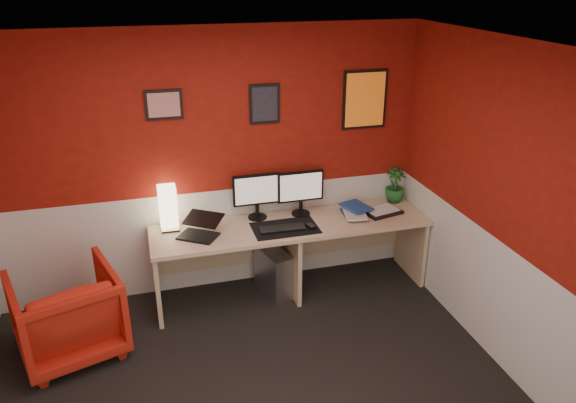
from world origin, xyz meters
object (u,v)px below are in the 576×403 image
object	(u,v)px
shoji_lamp	(168,209)
armchair	(67,313)
zen_tray	(382,211)
potted_plant	(395,185)
desk	(291,258)
pc_tower	(273,272)
monitor_left	(257,190)
laptop	(198,226)
monitor_right	(301,186)

from	to	relation	value
shoji_lamp	armchair	distance (m)	1.21
zen_tray	potted_plant	size ratio (longest dim) A/B	0.99
desk	potted_plant	xyz separation A→B (m)	(1.16, 0.23, 0.54)
zen_tray	pc_tower	xyz separation A→B (m)	(-1.09, 0.02, -0.52)
monitor_left	pc_tower	world-z (taller)	monitor_left
shoji_lamp	monitor_left	xyz separation A→B (m)	(0.82, 0.03, 0.09)
monitor_left	pc_tower	distance (m)	0.82
laptop	pc_tower	bearing A→B (deg)	39.94
potted_plant	pc_tower	bearing A→B (deg)	-171.24
desk	armchair	world-z (taller)	desk
armchair	pc_tower	bearing A→B (deg)	175.19
zen_tray	shoji_lamp	bearing A→B (deg)	174.64
shoji_lamp	laptop	bearing A→B (deg)	-44.95
desk	armchair	xyz separation A→B (m)	(-1.99, -0.39, -0.00)
shoji_lamp	monitor_right	xyz separation A→B (m)	(1.25, -0.01, 0.09)
laptop	zen_tray	xyz separation A→B (m)	(1.79, 0.04, -0.09)
zen_tray	potted_plant	distance (m)	0.37
monitor_right	potted_plant	world-z (taller)	monitor_right
desk	monitor_right	distance (m)	0.70
potted_plant	desk	bearing A→B (deg)	-168.80
desk	armchair	distance (m)	2.03
laptop	armchair	size ratio (longest dim) A/B	0.41
monitor_right	armchair	distance (m)	2.31
laptop	monitor_right	xyz separation A→B (m)	(1.02, 0.22, 0.18)
monitor_right	pc_tower	bearing A→B (deg)	-153.46
pc_tower	armchair	distance (m)	1.87
shoji_lamp	zen_tray	bearing A→B (deg)	-5.36
zen_tray	armchair	xyz separation A→B (m)	(-2.91, -0.39, -0.38)
monitor_left	monitor_right	size ratio (longest dim) A/B	1.00
monitor_left	armchair	distance (m)	1.94
potted_plant	shoji_lamp	bearing A→B (deg)	-178.99
shoji_lamp	armchair	world-z (taller)	shoji_lamp
zen_tray	monitor_right	bearing A→B (deg)	166.59
shoji_lamp	monitor_left	bearing A→B (deg)	1.74
shoji_lamp	monitor_right	distance (m)	1.25
zen_tray	potted_plant	world-z (taller)	potted_plant
zen_tray	pc_tower	distance (m)	1.21
zen_tray	potted_plant	bearing A→B (deg)	43.86
shoji_lamp	pc_tower	size ratio (longest dim) A/B	0.89
laptop	monitor_right	distance (m)	1.06
monitor_left	zen_tray	xyz separation A→B (m)	(1.19, -0.21, -0.28)
desk	armchair	bearing A→B (deg)	-168.95
laptop	armchair	bearing A→B (deg)	-127.99
desk	pc_tower	xyz separation A→B (m)	(-0.17, 0.02, -0.14)
monitor_right	laptop	bearing A→B (deg)	-167.64
shoji_lamp	zen_tray	distance (m)	2.04
desk	pc_tower	bearing A→B (deg)	171.88
desk	potted_plant	bearing A→B (deg)	11.20
monitor_right	armchair	xyz separation A→B (m)	(-2.14, -0.57, -0.66)
monitor_left	zen_tray	world-z (taller)	monitor_left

